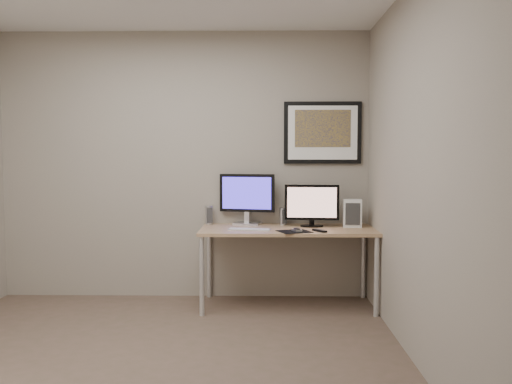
# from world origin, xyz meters

# --- Properties ---
(floor) EXTENTS (3.60, 3.60, 0.00)m
(floor) POSITION_xyz_m (0.00, 0.00, 0.00)
(floor) COLOR brown
(floor) RESTS_ON ground
(room) EXTENTS (3.60, 3.60, 3.60)m
(room) POSITION_xyz_m (0.00, 0.45, 1.64)
(room) COLOR white
(room) RESTS_ON ground
(desk) EXTENTS (1.60, 0.70, 0.73)m
(desk) POSITION_xyz_m (1.00, 1.35, 0.66)
(desk) COLOR #916846
(desk) RESTS_ON floor
(framed_art) EXTENTS (0.75, 0.04, 0.60)m
(framed_art) POSITION_xyz_m (1.35, 1.68, 1.62)
(framed_art) COLOR black
(framed_art) RESTS_ON room
(monitor_large) EXTENTS (0.53, 0.22, 0.49)m
(monitor_large) POSITION_xyz_m (0.62, 1.60, 1.00)
(monitor_large) COLOR #BABAC0
(monitor_large) RESTS_ON desk
(monitor_tv) EXTENTS (0.51, 0.13, 0.40)m
(monitor_tv) POSITION_xyz_m (1.23, 1.44, 0.94)
(monitor_tv) COLOR black
(monitor_tv) RESTS_ON desk
(speaker_left) EXTENTS (0.09, 0.09, 0.18)m
(speaker_left) POSITION_xyz_m (0.25, 1.63, 0.82)
(speaker_left) COLOR #BABAC0
(speaker_left) RESTS_ON desk
(speaker_right) EXTENTS (0.09, 0.09, 0.17)m
(speaker_right) POSITION_xyz_m (0.97, 1.59, 0.81)
(speaker_right) COLOR #BABAC0
(speaker_right) RESTS_ON desk
(keyboard) EXTENTS (0.39, 0.16, 0.01)m
(keyboard) POSITION_xyz_m (0.65, 1.22, 0.74)
(keyboard) COLOR silver
(keyboard) RESTS_ON desk
(mousepad) EXTENTS (0.33, 0.32, 0.00)m
(mousepad) POSITION_xyz_m (1.05, 1.13, 0.73)
(mousepad) COLOR black
(mousepad) RESTS_ON desk
(mouse) EXTENTS (0.09, 0.11, 0.03)m
(mouse) POSITION_xyz_m (1.07, 1.13, 0.75)
(mouse) COLOR black
(mouse) RESTS_ON mousepad
(remote) EXTENTS (0.12, 0.16, 0.02)m
(remote) POSITION_xyz_m (1.27, 1.14, 0.74)
(remote) COLOR black
(remote) RESTS_ON desk
(fan_unit) EXTENTS (0.18, 0.14, 0.26)m
(fan_unit) POSITION_xyz_m (1.61, 1.45, 0.86)
(fan_unit) COLOR silver
(fan_unit) RESTS_ON desk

